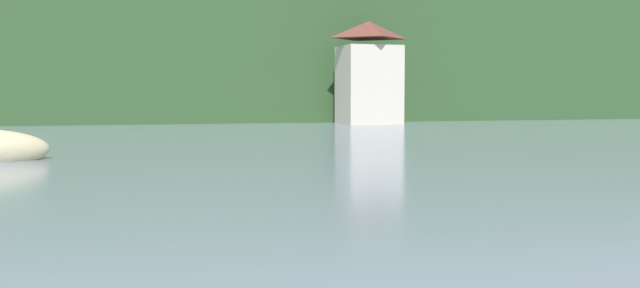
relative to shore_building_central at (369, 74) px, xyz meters
name	(u,v)px	position (x,y,z in m)	size (l,w,h in m)	color
wooded_hillside	(301,70)	(0.91, 31.30, 1.45)	(352.00, 45.18, 40.47)	#2D4C28
shore_building_central	(369,74)	(0.00, 0.00, 0.00)	(6.63, 5.84, 11.56)	beige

